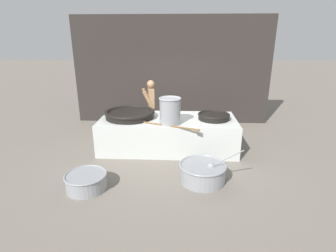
{
  "coord_description": "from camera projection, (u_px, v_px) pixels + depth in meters",
  "views": [
    {
      "loc": [
        0.33,
        -6.61,
        2.86
      ],
      "look_at": [
        0.0,
        0.0,
        0.63
      ],
      "focal_mm": 28.0,
      "sensor_mm": 36.0,
      "label": 1
    }
  ],
  "objects": [
    {
      "name": "hearth_platform",
      "position": [
        168.0,
        133.0,
        7.05
      ],
      "size": [
        3.58,
        1.52,
        0.85
      ],
      "color": "silver",
      "rests_on": "ground_plane"
    },
    {
      "name": "prep_bowl_meat",
      "position": [
        86.0,
        181.0,
        5.18
      ],
      "size": [
        0.83,
        0.83,
        0.33
      ],
      "color": "gray",
      "rests_on": "ground_plane"
    },
    {
      "name": "prep_bowl_vegetables",
      "position": [
        203.0,
        172.0,
        5.46
      ],
      "size": [
        1.27,
        0.99,
        0.8
      ],
      "color": "gray",
      "rests_on": "ground_plane"
    },
    {
      "name": "back_wall",
      "position": [
        172.0,
        71.0,
        8.96
      ],
      "size": [
        6.66,
        0.24,
        3.59
      ],
      "primitive_type": "cube",
      "color": "#2D2826",
      "rests_on": "ground_plane"
    },
    {
      "name": "giant_wok_far",
      "position": [
        214.0,
        116.0,
        6.83
      ],
      "size": [
        0.83,
        0.83,
        0.16
      ],
      "color": "black",
      "rests_on": "hearth_platform"
    },
    {
      "name": "cook",
      "position": [
        151.0,
        105.0,
        8.01
      ],
      "size": [
        0.45,
        0.65,
        1.67
      ],
      "rotation": [
        0.0,
        0.0,
        3.33
      ],
      "color": "#9E7551",
      "rests_on": "ground_plane"
    },
    {
      "name": "stirring_paddle",
      "position": [
        171.0,
        126.0,
        6.26
      ],
      "size": [
        1.48,
        0.63,
        0.04
      ],
      "rotation": [
        0.0,
        0.0,
        -0.37
      ],
      "color": "brown",
      "rests_on": "hearth_platform"
    },
    {
      "name": "giant_wok_near",
      "position": [
        130.0,
        114.0,
        6.97
      ],
      "size": [
        1.33,
        1.33,
        0.19
      ],
      "color": "black",
      "rests_on": "hearth_platform"
    },
    {
      "name": "ground_plane",
      "position": [
        168.0,
        148.0,
        7.19
      ],
      "size": [
        60.0,
        60.0,
        0.0
      ],
      "primitive_type": "plane",
      "color": "slate"
    },
    {
      "name": "stock_pot",
      "position": [
        170.0,
        110.0,
        6.39
      ],
      "size": [
        0.55,
        0.55,
        0.66
      ],
      "color": "gray",
      "rests_on": "hearth_platform"
    }
  ]
}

